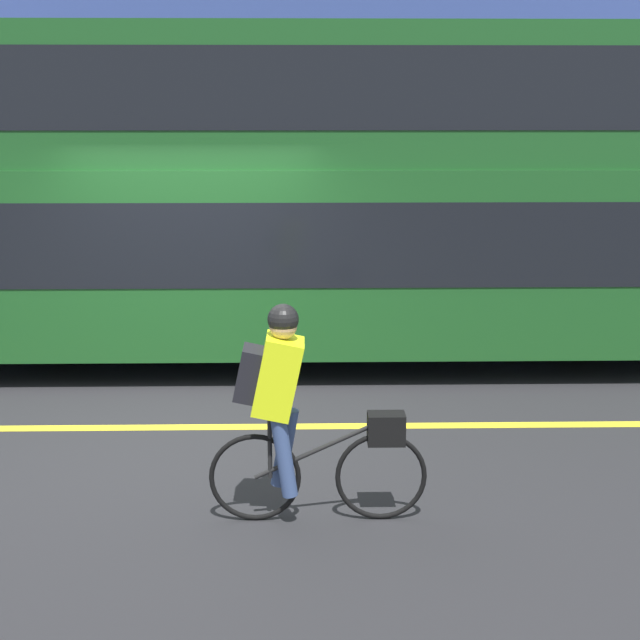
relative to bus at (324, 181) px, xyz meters
name	(u,v)px	position (x,y,z in m)	size (l,w,h in m)	color
ground_plane	(178,438)	(-1.36, -2.60, -2.04)	(80.00, 80.00, 0.00)	#232326
road_center_line	(182,427)	(-1.36, -2.35, -2.03)	(50.00, 0.14, 0.01)	yellow
sidewalk_curb	(230,293)	(-1.36, 3.37, -1.98)	(60.00, 2.43, 0.12)	gray
building_facade	(231,14)	(-1.36, 4.74, 2.21)	(60.00, 0.30, 8.50)	#33478C
bus	(324,181)	(0.00, 0.00, 0.00)	(9.63, 2.54, 3.66)	black
cyclist_on_bike	(294,406)	(-0.31, -4.22, -1.19)	(1.53, 0.32, 1.57)	black
street_sign_post	(598,189)	(4.17, 3.24, -0.40)	(0.36, 0.09, 2.73)	#59595B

